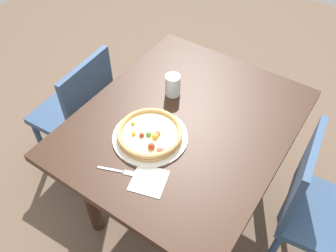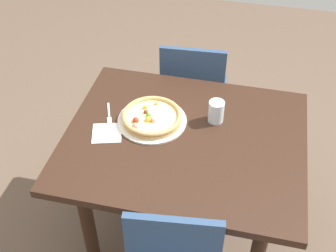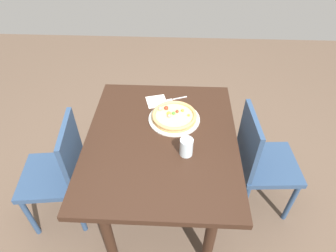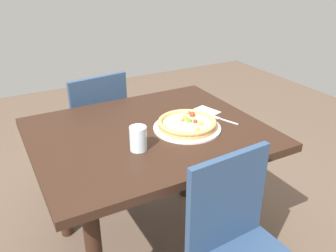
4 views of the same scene
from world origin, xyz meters
TOP-DOWN VIEW (x-y plane):
  - ground_plane at (0.00, 0.00)m, footprint 6.00×6.00m
  - dining_table at (0.00, 0.00)m, footprint 1.15×0.95m
  - chair_near at (0.08, -0.69)m, footprint 0.43×0.43m
  - chair_far at (-0.08, 0.69)m, footprint 0.44×0.44m
  - plate at (0.18, -0.08)m, footprint 0.34×0.34m
  - pizza at (0.18, -0.07)m, footprint 0.30×0.30m
  - fork at (0.40, -0.07)m, footprint 0.07×0.16m
  - drinking_glass at (-0.13, -0.15)m, footprint 0.08×0.08m
  - napkin at (0.37, 0.06)m, footprint 0.17×0.17m

SIDE VIEW (x-z plane):
  - ground_plane at x=0.00m, z-range 0.00..0.00m
  - chair_near at x=0.08m, z-range 0.04..0.92m
  - chair_far at x=-0.08m, z-range 0.04..0.92m
  - dining_table at x=0.00m, z-range 0.26..1.01m
  - napkin at x=0.37m, z-range 0.75..0.75m
  - fork at x=0.40m, z-range 0.75..0.75m
  - plate at x=0.18m, z-range 0.75..0.76m
  - pizza at x=0.18m, z-range 0.75..0.80m
  - drinking_glass at x=-0.13m, z-range 0.75..0.86m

